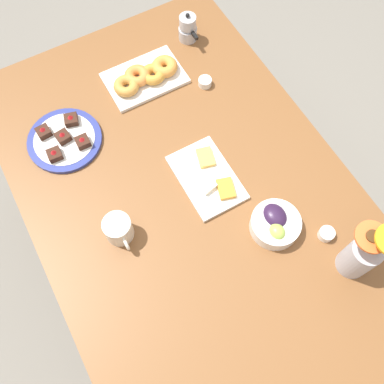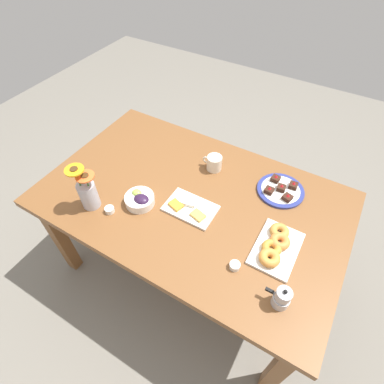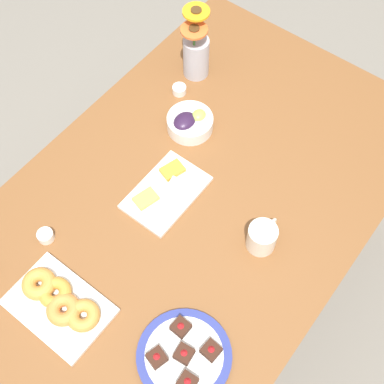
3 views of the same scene
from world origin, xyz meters
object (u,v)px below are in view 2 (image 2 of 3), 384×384
at_px(coffee_mug, 215,163).
at_px(jam_cup_honey, 235,266).
at_px(cheese_platter, 190,208).
at_px(moka_pot, 282,298).
at_px(dessert_plate, 281,190).
at_px(grape_bowl, 140,199).
at_px(jam_cup_berry, 110,210).
at_px(flower_vase, 88,193).
at_px(croissant_platter, 276,246).
at_px(dining_table, 192,207).

height_order(coffee_mug, jam_cup_honey, coffee_mug).
xyz_separation_m(cheese_platter, moka_pot, (-0.56, 0.24, 0.04)).
xyz_separation_m(jam_cup_honey, dessert_plate, (-0.02, -0.54, -0.00)).
distance_m(grape_bowl, moka_pot, 0.82).
bearing_deg(grape_bowl, cheese_platter, -158.48).
height_order(grape_bowl, jam_cup_berry, grape_bowl).
height_order(coffee_mug, dessert_plate, coffee_mug).
relative_size(coffee_mug, flower_vase, 0.46).
bearing_deg(grape_bowl, dessert_plate, -143.41).
distance_m(cheese_platter, jam_cup_honey, 0.38).
relative_size(coffee_mug, moka_pot, 1.01).
xyz_separation_m(coffee_mug, jam_cup_honey, (-0.37, 0.51, -0.03)).
bearing_deg(cheese_platter, dessert_plate, -135.64).
distance_m(croissant_platter, moka_pot, 0.25).
height_order(dining_table, jam_cup_honey, jam_cup_honey).
relative_size(jam_cup_honey, flower_vase, 0.18).
bearing_deg(dining_table, flower_vase, 36.06).
xyz_separation_m(cheese_platter, croissant_platter, (-0.46, 0.00, 0.01)).
relative_size(jam_cup_berry, dessert_plate, 0.19).
bearing_deg(grape_bowl, jam_cup_berry, 50.68).
xyz_separation_m(cheese_platter, flower_vase, (0.45, 0.23, 0.08)).
bearing_deg(moka_pot, jam_cup_berry, -1.06).
bearing_deg(jam_cup_berry, moka_pot, 178.94).
bearing_deg(grape_bowl, flower_vase, 32.62).
height_order(croissant_platter, flower_vase, flower_vase).
bearing_deg(moka_pot, flower_vase, -0.29).
distance_m(jam_cup_berry, moka_pot, 0.91).
bearing_deg(jam_cup_honey, coffee_mug, -54.35).
bearing_deg(dessert_plate, grape_bowl, 36.59).
bearing_deg(cheese_platter, coffee_mug, -84.61).
relative_size(dining_table, flower_vase, 6.07).
xyz_separation_m(grape_bowl, cheese_platter, (-0.24, -0.10, -0.02)).
bearing_deg(dessert_plate, dining_table, 35.10).
distance_m(jam_cup_honey, moka_pot, 0.23).
height_order(coffee_mug, cheese_platter, coffee_mug).
bearing_deg(flower_vase, coffee_mug, -127.10).
height_order(cheese_platter, flower_vase, flower_vase).
xyz_separation_m(dining_table, flower_vase, (0.42, 0.31, 0.18)).
bearing_deg(cheese_platter, croissant_platter, 179.43).
height_order(grape_bowl, moka_pot, moka_pot).
distance_m(dessert_plate, flower_vase, 1.01).
bearing_deg(croissant_platter, coffee_mug, -34.35).
xyz_separation_m(dining_table, cheese_platter, (-0.03, 0.08, 0.10)).
distance_m(dining_table, flower_vase, 0.55).
height_order(coffee_mug, flower_vase, flower_vase).
bearing_deg(jam_cup_berry, cheese_platter, -147.53).
distance_m(coffee_mug, jam_cup_berry, 0.63).
relative_size(jam_cup_honey, moka_pot, 0.40).
distance_m(dining_table, jam_cup_berry, 0.44).
xyz_separation_m(croissant_platter, dessert_plate, (0.10, -0.36, -0.01)).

